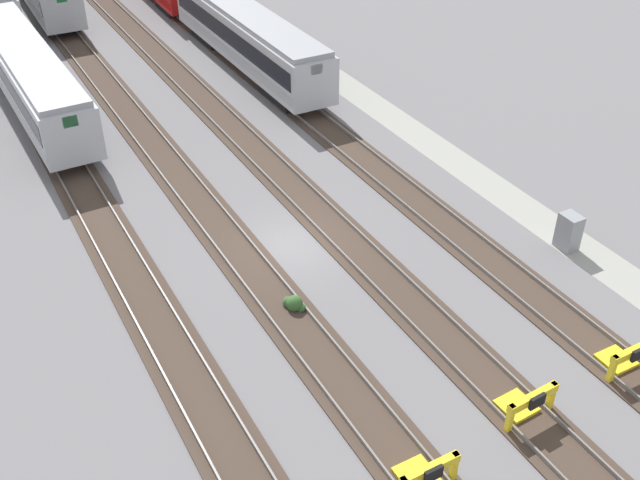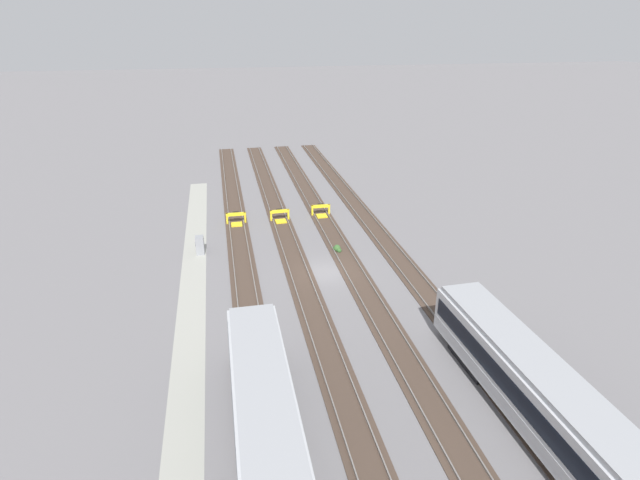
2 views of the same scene
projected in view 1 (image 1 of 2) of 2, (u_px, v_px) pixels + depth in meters
ground_plane at (291, 245)px, 31.89m from camera, size 400.00×400.00×0.00m
service_walkway at (487, 183)px, 36.11m from camera, size 54.00×2.00×0.01m
rail_track_nearest at (419, 204)px, 34.51m from camera, size 90.00×2.24×0.21m
rail_track_near_inner at (336, 230)px, 32.75m from camera, size 90.00×2.24×0.21m
rail_track_middle at (244, 259)px, 30.99m from camera, size 90.00×2.24×0.21m
rail_track_far_inner at (140, 291)px, 29.23m from camera, size 90.00×2.24×0.21m
subway_car_front_row_centre at (30, 77)px, 41.70m from camera, size 18.06×3.27×3.70m
subway_car_front_row_right_inner at (248, 36)px, 46.98m from camera, size 18.00×2.85×3.70m
bumper_stop_nearest_track at (626, 357)px, 25.54m from camera, size 1.35×2.00×1.22m
bumper_stop_near_inner_track at (525, 404)px, 23.81m from camera, size 1.38×2.01×1.22m
bumper_stop_middle_track at (423, 474)px, 21.58m from camera, size 1.34×2.00×1.22m
electrical_cabinet at (569, 232)px, 31.29m from camera, size 0.90×0.73×1.60m
weed_clump at (294, 304)px, 28.30m from camera, size 0.92×0.70×0.64m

